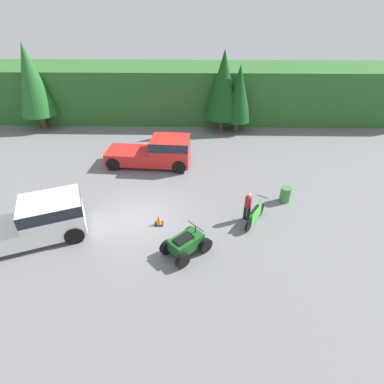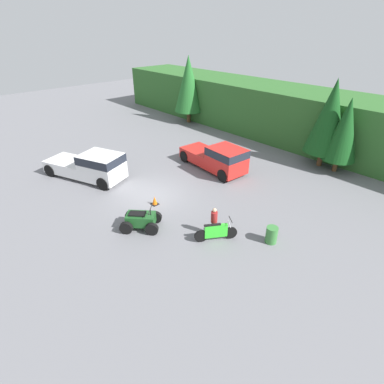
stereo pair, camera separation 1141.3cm
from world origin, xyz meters
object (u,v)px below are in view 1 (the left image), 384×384
(pickup_truck_red, at_px, (158,151))
(quad_atv, at_px, (186,244))
(dirt_bike, at_px, (255,215))
(steel_barrel, at_px, (285,195))
(rider_person, at_px, (248,205))
(pickup_truck_second, at_px, (32,221))
(traffic_cone, at_px, (159,220))

(pickup_truck_red, distance_m, quad_atv, 8.54)
(dirt_bike, distance_m, steel_barrel, 2.75)
(rider_person, bearing_deg, dirt_bike, -99.51)
(pickup_truck_second, xyz_separation_m, traffic_cone, (5.63, 1.18, -0.79))
(pickup_truck_red, relative_size, dirt_bike, 2.94)
(pickup_truck_red, bearing_deg, quad_atv, -71.33)
(quad_atv, distance_m, rider_person, 3.89)
(pickup_truck_second, xyz_separation_m, rider_person, (10.09, 1.68, -0.17))
(pickup_truck_red, distance_m, traffic_cone, 6.39)
(quad_atv, relative_size, steel_barrel, 2.69)
(pickup_truck_red, distance_m, pickup_truck_second, 8.94)
(dirt_bike, xyz_separation_m, quad_atv, (-3.39, -2.20, 0.00))
(pickup_truck_second, xyz_separation_m, dirt_bike, (10.48, 1.44, -0.56))
(pickup_truck_second, bearing_deg, quad_atv, -28.63)
(rider_person, distance_m, steel_barrel, 2.92)
(dirt_bike, bearing_deg, pickup_truck_red, 74.85)
(pickup_truck_second, distance_m, quad_atv, 7.15)
(traffic_cone, bearing_deg, dirt_bike, 3.07)
(pickup_truck_red, height_order, pickup_truck_second, same)
(pickup_truck_second, bearing_deg, steel_barrel, -7.43)
(steel_barrel, bearing_deg, pickup_truck_second, -164.88)
(quad_atv, relative_size, rider_person, 1.47)
(rider_person, xyz_separation_m, traffic_cone, (-4.46, -0.50, -0.62))
(pickup_truck_second, bearing_deg, dirt_bike, -14.72)
(dirt_bike, xyz_separation_m, rider_person, (-0.38, 0.24, 0.39))
(dirt_bike, relative_size, quad_atv, 0.81)
(pickup_truck_second, relative_size, dirt_bike, 3.25)
(pickup_truck_second, xyz_separation_m, quad_atv, (7.09, -0.75, -0.55))
(pickup_truck_second, relative_size, traffic_cone, 11.33)
(dirt_bike, bearing_deg, rider_person, 90.36)
(traffic_cone, bearing_deg, pickup_truck_second, -168.16)
(pickup_truck_red, bearing_deg, dirt_bike, -43.47)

